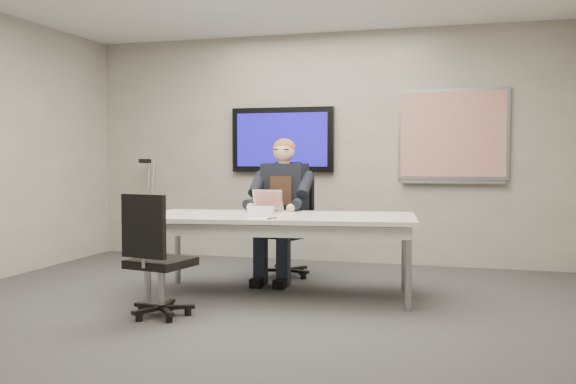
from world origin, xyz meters
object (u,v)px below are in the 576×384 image
(seated_person, at_px, (280,223))
(laptop, at_px, (265,207))
(office_chair_far, at_px, (288,246))
(office_chair_near, at_px, (158,279))
(conference_table, at_px, (281,224))

(seated_person, distance_m, laptop, 0.47)
(office_chair_far, bearing_deg, laptop, -75.84)
(office_chair_far, relative_size, office_chair_near, 1.06)
(office_chair_near, relative_size, seated_person, 0.67)
(office_chair_far, relative_size, seated_person, 0.71)
(conference_table, height_order, laptop, laptop)
(office_chair_near, bearing_deg, laptop, -98.72)
(conference_table, relative_size, seated_person, 1.72)
(office_chair_near, height_order, laptop, office_chair_near)
(seated_person, bearing_deg, office_chair_near, -100.64)
(office_chair_far, distance_m, seated_person, 0.38)
(seated_person, bearing_deg, office_chair_far, 92.12)
(laptop, bearing_deg, seated_person, 88.38)
(conference_table, height_order, seated_person, seated_person)
(office_chair_near, bearing_deg, seated_person, -94.76)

